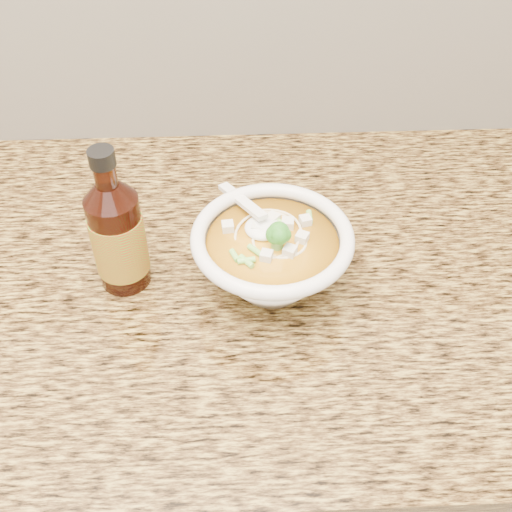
{
  "coord_description": "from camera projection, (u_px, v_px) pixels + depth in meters",
  "views": [
    {
      "loc": [
        0.2,
        1.07,
        1.52
      ],
      "look_at": [
        0.22,
        1.64,
        0.95
      ],
      "focal_mm": 45.0,
      "sensor_mm": 36.0,
      "label": 1
    }
  ],
  "objects": [
    {
      "name": "soup_bowl",
      "position": [
        272.0,
        258.0,
        0.8
      ],
      "size": [
        0.2,
        0.22,
        0.11
      ],
      "rotation": [
        0.0,
        0.0,
        0.02
      ],
      "color": "white",
      "rests_on": "counter_slab"
    },
    {
      "name": "cabinet",
      "position": [
        136.0,
        445.0,
        1.19
      ],
      "size": [
        4.0,
        0.65,
        0.86
      ],
      "primitive_type": "cube",
      "color": "#382211",
      "rests_on": "ground"
    },
    {
      "name": "hot_sauce_bottle",
      "position": [
        118.0,
        236.0,
        0.79
      ],
      "size": [
        0.09,
        0.09,
        0.2
      ],
      "rotation": [
        0.0,
        0.0,
        -0.37
      ],
      "color": "#350F07",
      "rests_on": "counter_slab"
    },
    {
      "name": "counter_slab",
      "position": [
        92.0,
        279.0,
        0.87
      ],
      "size": [
        4.0,
        0.68,
        0.04
      ],
      "primitive_type": "cube",
      "color": "#A5893C",
      "rests_on": "cabinet"
    }
  ]
}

